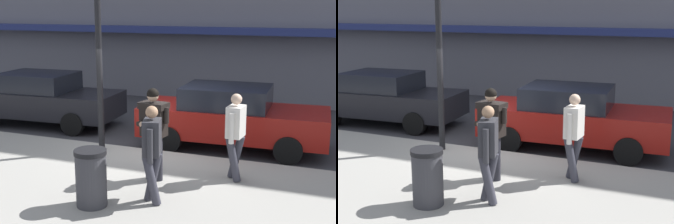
{
  "view_description": "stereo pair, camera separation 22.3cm",
  "coord_description": "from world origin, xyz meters",
  "views": [
    {
      "loc": [
        4.15,
        -9.87,
        3.42
      ],
      "look_at": [
        1.02,
        -1.9,
        1.49
      ],
      "focal_mm": 50.0,
      "sensor_mm": 36.0,
      "label": 1
    },
    {
      "loc": [
        4.36,
        -9.79,
        3.42
      ],
      "look_at": [
        1.02,
        -1.9,
        1.49
      ],
      "focal_mm": 50.0,
      "sensor_mm": 36.0,
      "label": 2
    }
  ],
  "objects": [
    {
      "name": "parked_sedan_mid",
      "position": [
        1.53,
        1.09,
        0.79
      ],
      "size": [
        4.59,
        2.11,
        1.54
      ],
      "color": "maroon",
      "rests_on": "ground"
    },
    {
      "name": "ground_plane",
      "position": [
        0.0,
        0.0,
        0.0
      ],
      "size": [
        80.0,
        80.0,
        0.0
      ],
      "primitive_type": "plane",
      "color": "#333338"
    },
    {
      "name": "pedestrian_in_light_coat",
      "position": [
        2.21,
        -1.41,
        1.11
      ],
      "size": [
        0.35,
        0.6,
        1.7
      ],
      "color": "#33333D",
      "rests_on": "sidewalk"
    },
    {
      "name": "pedestrian_with_bag",
      "position": [
        1.16,
        -2.98,
        1.11
      ],
      "size": [
        0.4,
        0.72,
        1.7
      ],
      "color": "#33333D",
      "rests_on": "sidewalk"
    },
    {
      "name": "man_texting_on_phone",
      "position": [
        0.76,
        -1.98,
        1.25
      ],
      "size": [
        0.64,
        0.62,
        1.81
      ],
      "color": "#23232B",
      "rests_on": "sidewalk"
    },
    {
      "name": "sidewalk",
      "position": [
        1.0,
        -2.85,
        0.07
      ],
      "size": [
        32.0,
        5.3,
        0.14
      ],
      "primitive_type": "cube",
      "color": "#99968E",
      "rests_on": "ground"
    },
    {
      "name": "street_lamp_post",
      "position": [
        -1.14,
        -0.65,
        3.14
      ],
      "size": [
        0.36,
        0.36,
        4.88
      ],
      "color": "black",
      "rests_on": "sidewalk"
    },
    {
      "name": "parked_sedan_near",
      "position": [
        -4.22,
        1.36,
        0.79
      ],
      "size": [
        4.61,
        2.15,
        1.54
      ],
      "color": "black",
      "rests_on": "ground"
    },
    {
      "name": "trash_bin",
      "position": [
        0.26,
        -3.48,
        0.63
      ],
      "size": [
        0.55,
        0.55,
        0.98
      ],
      "color": "#38383D",
      "rests_on": "sidewalk"
    },
    {
      "name": "curb_paint_line",
      "position": [
        1.0,
        0.05,
        0.0
      ],
      "size": [
        28.0,
        0.12,
        0.01
      ],
      "primitive_type": "cube",
      "color": "silver",
      "rests_on": "ground"
    }
  ]
}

